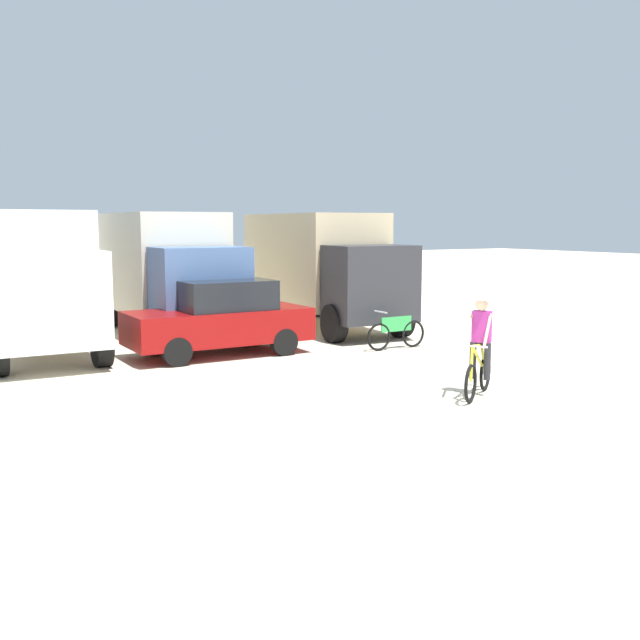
{
  "coord_description": "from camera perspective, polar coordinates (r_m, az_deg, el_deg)",
  "views": [
    {
      "loc": [
        -6.86,
        -9.08,
        3.04
      ],
      "look_at": [
        0.55,
        3.7,
        1.1
      ],
      "focal_mm": 40.97,
      "sensor_mm": 36.0,
      "label": 1
    }
  ],
  "objects": [
    {
      "name": "ground_plane",
      "position": [
        11.78,
        6.79,
        -7.53
      ],
      "size": [
        120.0,
        120.0,
        0.0
      ],
      "primitive_type": "plane",
      "color": "beige"
    },
    {
      "name": "box_truck_white_box",
      "position": [
        18.66,
        -21.76,
        3.37
      ],
      "size": [
        2.47,
        6.78,
        3.35
      ],
      "color": "white",
      "rests_on": "ground"
    },
    {
      "name": "box_truck_cream_rv",
      "position": [
        20.58,
        -12.0,
        4.07
      ],
      "size": [
        2.5,
        6.79,
        3.35
      ],
      "color": "beige",
      "rests_on": "ground"
    },
    {
      "name": "box_truck_tan_camper",
      "position": [
        21.59,
        0.11,
        4.39
      ],
      "size": [
        2.73,
        6.87,
        3.35
      ],
      "color": "#CCB78E",
      "rests_on": "ground"
    },
    {
      "name": "sedan_parked",
      "position": [
        17.11,
        -7.8,
        0.17
      ],
      "size": [
        4.22,
        1.81,
        1.76
      ],
      "color": "maroon",
      "rests_on": "ground"
    },
    {
      "name": "cyclist_orange_shirt",
      "position": [
        13.23,
        12.37,
        -2.25
      ],
      "size": [
        1.47,
        1.01,
        1.82
      ],
      "color": "black",
      "rests_on": "ground"
    },
    {
      "name": "bicycle_spare",
      "position": [
        17.96,
        5.97,
        -1.02
      ],
      "size": [
        1.73,
        0.5,
        0.97
      ],
      "color": "black",
      "rests_on": "ground"
    }
  ]
}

